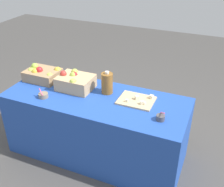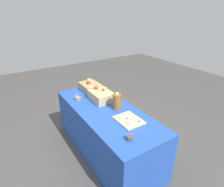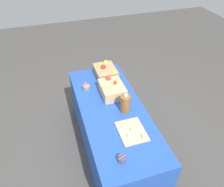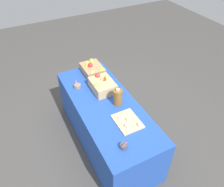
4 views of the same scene
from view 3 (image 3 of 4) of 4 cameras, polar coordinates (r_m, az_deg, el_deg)
ground_plane at (r=3.21m, az=0.09°, el=-13.74°), size 10.00×10.00×0.00m
table at (r=2.92m, az=0.10°, el=-9.33°), size 1.90×0.76×0.74m
apple_crate_left at (r=3.20m, az=-1.77°, el=5.91°), size 0.37×0.29×0.17m
apple_crate_middle at (r=2.83m, az=0.03°, el=1.27°), size 0.37×0.29×0.19m
cutting_board_front at (r=2.40m, az=5.18°, el=-9.81°), size 0.35×0.28×0.06m
sample_bowl_near at (r=2.16m, az=2.50°, el=-16.60°), size 0.08×0.09×0.10m
sample_bowl_mid at (r=2.97m, az=-6.69°, el=1.64°), size 0.10×0.10×0.09m
cider_jug at (r=2.57m, az=3.48°, el=-2.58°), size 0.12×0.12×0.24m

